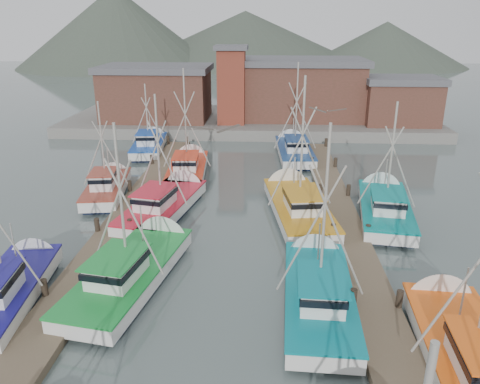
# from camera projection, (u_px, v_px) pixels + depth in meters

# --- Properties ---
(ground) EXTENTS (260.00, 260.00, 0.00)m
(ground) POSITION_uv_depth(u_px,v_px,m) (223.00, 285.00, 23.09)
(ground) COLOR #4E5D5C
(ground) RESTS_ON ground
(dock_left) EXTENTS (2.30, 46.00, 1.50)m
(dock_left) POSITION_uv_depth(u_px,v_px,m) (109.00, 241.00, 27.19)
(dock_left) COLOR brown
(dock_left) RESTS_ON ground
(dock_right) EXTENTS (2.30, 46.00, 1.50)m
(dock_right) POSITION_uv_depth(u_px,v_px,m) (352.00, 247.00, 26.43)
(dock_right) COLOR brown
(dock_right) RESTS_ON ground
(quay) EXTENTS (44.00, 16.00, 1.20)m
(quay) POSITION_uv_depth(u_px,v_px,m) (250.00, 121.00, 57.55)
(quay) COLOR gray
(quay) RESTS_ON ground
(shed_left) EXTENTS (12.72, 8.48, 6.20)m
(shed_left) POSITION_uv_depth(u_px,v_px,m) (157.00, 92.00, 54.98)
(shed_left) COLOR brown
(shed_left) RESTS_ON quay
(shed_center) EXTENTS (14.84, 9.54, 6.90)m
(shed_center) POSITION_uv_depth(u_px,v_px,m) (301.00, 88.00, 55.81)
(shed_center) COLOR brown
(shed_center) RESTS_ON quay
(shed_right) EXTENTS (8.48, 6.36, 5.20)m
(shed_right) POSITION_uv_depth(u_px,v_px,m) (400.00, 100.00, 52.70)
(shed_right) COLOR brown
(shed_right) RESTS_ON quay
(lookout_tower) EXTENTS (3.60, 3.60, 8.50)m
(lookout_tower) POSITION_uv_depth(u_px,v_px,m) (231.00, 84.00, 52.20)
(lookout_tower) COLOR maroon
(lookout_tower) RESTS_ON quay
(distant_hills) EXTENTS (175.00, 140.00, 42.00)m
(distant_hills) POSITION_uv_depth(u_px,v_px,m) (218.00, 64.00, 138.64)
(distant_hills) COLOR #444D40
(distant_hills) RESTS_ON ground
(boat_4) EXTENTS (4.76, 10.36, 9.09)m
(boat_4) POSITION_uv_depth(u_px,v_px,m) (135.00, 268.00, 23.25)
(boat_4) COLOR black
(boat_4) RESTS_ON ground
(boat_5) EXTENTS (3.80, 9.57, 9.41)m
(boat_5) POSITION_uv_depth(u_px,v_px,m) (318.00, 290.00, 21.41)
(boat_5) COLOR black
(boat_5) RESTS_ON ground
(boat_6) EXTENTS (3.53, 8.65, 8.11)m
(boat_6) POSITION_uv_depth(u_px,v_px,m) (12.00, 286.00, 21.67)
(boat_6) COLOR black
(boat_6) RESTS_ON ground
(boat_7) EXTENTS (4.34, 9.79, 10.77)m
(boat_7) POSITION_uv_depth(u_px,v_px,m) (465.00, 350.00, 17.46)
(boat_7) COLOR black
(boat_7) RESTS_ON ground
(boat_8) EXTENTS (4.76, 10.09, 8.96)m
(boat_8) POSITION_uv_depth(u_px,v_px,m) (166.00, 203.00, 31.52)
(boat_8) COLOR black
(boat_8) RESTS_ON ground
(boat_9) EXTENTS (4.66, 10.74, 10.21)m
(boat_9) POSITION_uv_depth(u_px,v_px,m) (297.00, 205.00, 31.26)
(boat_9) COLOR black
(boat_9) RESTS_ON ground
(boat_10) EXTENTS (3.57, 8.39, 7.71)m
(boat_10) POSITION_uv_depth(u_px,v_px,m) (108.00, 186.00, 34.77)
(boat_10) COLOR black
(boat_10) RESTS_ON ground
(boat_11) EXTENTS (4.41, 10.05, 8.62)m
(boat_11) POSITION_uv_depth(u_px,v_px,m) (384.00, 206.00, 31.01)
(boat_11) COLOR black
(boat_11) RESTS_ON ground
(boat_12) EXTENTS (3.87, 9.42, 9.68)m
(boat_12) POSITION_uv_depth(u_px,v_px,m) (188.00, 168.00, 39.05)
(boat_12) COLOR black
(boat_12) RESTS_ON ground
(boat_13) EXTENTS (3.91, 9.72, 9.70)m
(boat_13) POSITION_uv_depth(u_px,v_px,m) (294.00, 150.00, 44.49)
(boat_13) COLOR black
(boat_13) RESTS_ON ground
(boat_14) EXTENTS (3.55, 8.95, 7.42)m
(boat_14) POSITION_uv_depth(u_px,v_px,m) (150.00, 144.00, 46.49)
(boat_14) COLOR black
(boat_14) RESTS_ON ground
(gull_near) EXTENTS (1.51, 0.66, 0.24)m
(gull_near) POSITION_uv_depth(u_px,v_px,m) (215.00, 129.00, 13.89)
(gull_near) COLOR gray
(gull_near) RESTS_ON ground
(gull_far) EXTENTS (1.53, 0.66, 0.24)m
(gull_far) POSITION_uv_depth(u_px,v_px,m) (328.00, 111.00, 19.00)
(gull_far) COLOR gray
(gull_far) RESTS_ON ground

